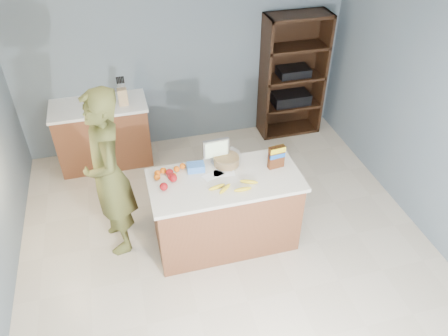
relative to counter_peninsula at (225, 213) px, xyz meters
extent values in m
cube|color=beige|center=(0.00, -0.30, -0.42)|extent=(4.50, 5.00, 0.02)
cube|color=slate|center=(0.00, 2.20, 0.83)|extent=(4.50, 0.02, 2.50)
cube|color=slate|center=(2.25, -0.30, 0.83)|extent=(0.02, 5.00, 2.50)
cube|color=white|center=(0.00, -0.30, 2.08)|extent=(4.50, 5.00, 0.02)
cube|color=brown|center=(0.00, 0.00, 0.01)|extent=(1.50, 0.70, 0.86)
cube|color=silver|center=(0.00, 0.00, 0.46)|extent=(1.56, 0.76, 0.04)
cube|color=black|center=(0.00, 0.00, -0.37)|extent=(1.46, 0.66, 0.10)
cube|color=brown|center=(-1.20, 1.90, 0.01)|extent=(1.20, 0.60, 0.86)
cube|color=white|center=(-1.20, 1.90, 0.46)|extent=(1.24, 0.62, 0.04)
cube|color=black|center=(1.55, 2.18, 0.48)|extent=(0.90, 0.04, 1.80)
cube|color=black|center=(1.12, 2.00, 0.48)|extent=(0.04, 0.40, 1.80)
cube|color=black|center=(1.98, 2.00, 0.48)|extent=(0.04, 0.40, 1.80)
cube|color=black|center=(1.55, 2.00, -0.40)|extent=(0.90, 0.40, 0.04)
cube|color=black|center=(1.55, 2.00, 0.03)|extent=(0.90, 0.40, 0.04)
cube|color=black|center=(1.55, 2.00, 0.48)|extent=(0.90, 0.40, 0.04)
cube|color=black|center=(1.55, 2.00, 0.93)|extent=(0.90, 0.40, 0.04)
cube|color=black|center=(1.55, 2.00, 1.36)|extent=(0.90, 0.40, 0.04)
cube|color=black|center=(1.55, 2.00, 0.13)|extent=(0.55, 0.32, 0.16)
cube|color=black|center=(1.55, 2.00, 0.56)|extent=(0.45, 0.30, 0.12)
imported|color=#515224|center=(-1.14, 0.30, 0.54)|extent=(0.55, 0.75, 1.90)
cube|color=tan|center=(-0.87, 1.81, 0.59)|extent=(0.12, 0.10, 0.22)
cylinder|color=black|center=(-0.91, 1.81, 0.75)|extent=(0.02, 0.02, 0.09)
cylinder|color=black|center=(-0.89, 1.81, 0.75)|extent=(0.02, 0.02, 0.09)
cylinder|color=black|center=(-0.87, 1.81, 0.75)|extent=(0.02, 0.02, 0.09)
cylinder|color=black|center=(-0.85, 1.81, 0.75)|extent=(0.02, 0.02, 0.09)
cylinder|color=black|center=(-0.83, 1.81, 0.75)|extent=(0.02, 0.02, 0.09)
cube|color=white|center=(-0.11, 0.09, 0.49)|extent=(0.25, 0.19, 0.00)
cube|color=white|center=(0.01, 0.09, 0.49)|extent=(0.24, 0.15, 0.00)
ellipsoid|color=yellow|center=(-0.12, -0.13, 0.50)|extent=(0.19, 0.08, 0.04)
ellipsoid|color=yellow|center=(-0.05, -0.17, 0.50)|extent=(0.17, 0.15, 0.04)
ellipsoid|color=yellow|center=(0.21, -0.13, 0.50)|extent=(0.18, 0.11, 0.04)
ellipsoid|color=yellow|center=(0.12, -0.23, 0.50)|extent=(0.18, 0.04, 0.04)
sphere|color=maroon|center=(-0.54, 0.19, 0.53)|extent=(0.08, 0.08, 0.08)
sphere|color=maroon|center=(-0.52, 0.10, 0.53)|extent=(0.08, 0.08, 0.08)
sphere|color=maroon|center=(-0.63, -0.01, 0.53)|extent=(0.08, 0.08, 0.08)
sphere|color=maroon|center=(-0.53, 0.12, 0.53)|extent=(0.08, 0.08, 0.08)
sphere|color=orange|center=(-0.67, 0.16, 0.52)|extent=(0.06, 0.06, 0.06)
sphere|color=orange|center=(-0.59, 0.26, 0.52)|extent=(0.06, 0.06, 0.06)
sphere|color=orange|center=(-0.51, 0.14, 0.52)|extent=(0.06, 0.06, 0.06)
sphere|color=orange|center=(-0.46, 0.25, 0.52)|extent=(0.06, 0.06, 0.06)
sphere|color=orange|center=(-0.66, 0.23, 0.52)|extent=(0.06, 0.06, 0.06)
sphere|color=orange|center=(-0.53, 0.18, 0.52)|extent=(0.06, 0.06, 0.06)
sphere|color=orange|center=(-0.39, 0.28, 0.52)|extent=(0.06, 0.06, 0.06)
cube|color=blue|center=(-0.26, 0.21, 0.52)|extent=(0.19, 0.13, 0.08)
cylinder|color=#267219|center=(0.08, 0.24, 0.53)|extent=(0.27, 0.27, 0.09)
cylinder|color=white|center=(0.08, 0.24, 0.55)|extent=(0.30, 0.30, 0.13)
cylinder|color=silver|center=(-0.02, 0.30, 0.49)|extent=(0.12, 0.12, 0.01)
cylinder|color=silver|center=(-0.02, 0.30, 0.52)|extent=(0.02, 0.02, 0.05)
cube|color=silver|center=(-0.02, 0.30, 0.66)|extent=(0.28, 0.05, 0.22)
cube|color=yellow|center=(-0.02, 0.28, 0.66)|extent=(0.24, 0.01, 0.18)
cube|color=#592B14|center=(0.56, 0.05, 0.61)|extent=(0.18, 0.08, 0.26)
cube|color=yellow|center=(0.56, 0.05, 0.71)|extent=(0.18, 0.08, 0.06)
cube|color=blue|center=(0.56, 0.05, 0.64)|extent=(0.18, 0.08, 0.05)
camera|label=1|loc=(-0.91, -3.32, 3.28)|focal=35.00mm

